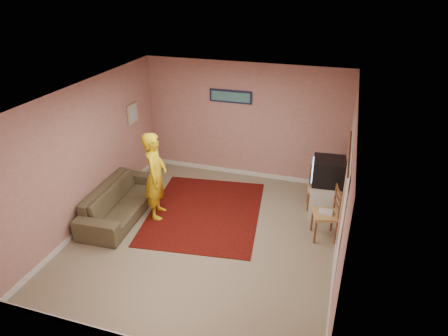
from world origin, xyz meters
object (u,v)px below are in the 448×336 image
(person, at_px, (156,176))
(chair_a, at_px, (318,184))
(tv_cabinet, at_px, (325,199))
(sofa, at_px, (121,201))
(chair_b, at_px, (326,208))
(crt_tv, at_px, (328,171))

(person, bearing_deg, chair_a, -81.83)
(chair_a, bearing_deg, person, -163.83)
(tv_cabinet, distance_m, sofa, 3.92)
(tv_cabinet, bearing_deg, person, -162.82)
(tv_cabinet, relative_size, chair_b, 1.32)
(crt_tv, relative_size, chair_a, 1.32)
(tv_cabinet, height_order, crt_tv, crt_tv)
(crt_tv, relative_size, sofa, 0.30)
(sofa, bearing_deg, tv_cabinet, -76.42)
(chair_a, bearing_deg, chair_b, -83.71)
(chair_a, relative_size, person, 0.27)
(crt_tv, height_order, chair_a, crt_tv)
(chair_a, xyz_separation_m, chair_b, (0.21, -0.97, 0.07))
(sofa, distance_m, person, 0.90)
(tv_cabinet, distance_m, person, 3.25)
(chair_b, distance_m, sofa, 3.83)
(tv_cabinet, height_order, chair_b, chair_b)
(sofa, height_order, person, person)
(crt_tv, height_order, sofa, crt_tv)
(chair_a, bearing_deg, sofa, -164.91)
(chair_a, bearing_deg, tv_cabinet, -62.03)
(crt_tv, xyz_separation_m, chair_a, (-0.16, 0.24, -0.43))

